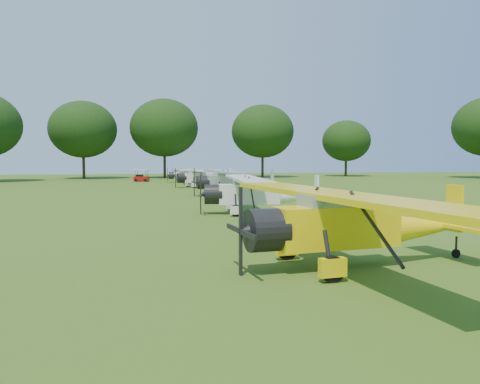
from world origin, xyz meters
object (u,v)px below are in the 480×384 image
Objects in this scene: aircraft_6 at (188,174)px; golf_cart at (141,178)px; aircraft_2 at (354,219)px; aircraft_7 at (190,172)px; aircraft_4 at (233,180)px; aircraft_5 at (203,176)px; aircraft_3 at (258,191)px.

golf_cart is (-6.09, 3.94, -0.55)m from aircraft_6.
golf_cart is at bearing 89.96° from aircraft_2.
aircraft_2 is at bearing -92.57° from aircraft_7.
aircraft_7 is (-0.17, 33.84, -0.28)m from aircraft_4.
aircraft_7 is 10.10m from golf_cart.
golf_cart is at bearing -138.24° from aircraft_7.
aircraft_5 is at bearing -93.29° from aircraft_7.
aircraft_6 is 7.27m from golf_cart.
golf_cart is (-7.39, -6.86, -0.51)m from aircraft_7.
aircraft_2 is 60.26m from aircraft_7.
aircraft_6 is at bearing 82.65° from aircraft_5.
aircraft_6 is (-0.47, 10.78, -0.12)m from aircraft_5.
aircraft_3 is at bearing -92.34° from aircraft_7.
aircraft_4 is (1.20, 13.29, 0.04)m from aircraft_3.
aircraft_6 is (-1.47, 23.05, -0.24)m from aircraft_4.
aircraft_7 reaches higher than golf_cart.
aircraft_3 reaches higher than aircraft_6.
aircraft_5 is (-1.00, 12.27, -0.11)m from aircraft_4.
aircraft_5 is (0.72, 38.66, -0.14)m from aircraft_2.
aircraft_3 is 13.34m from aircraft_4.
aircraft_3 is at bearing -100.32° from aircraft_5.
golf_cart is at bearing 150.53° from aircraft_6.
aircraft_7 is (0.83, 21.58, -0.16)m from aircraft_5.
aircraft_6 is at bearing -15.36° from golf_cart.
aircraft_6 is 10.87m from aircraft_7.
golf_cart is at bearing 104.62° from aircraft_3.
aircraft_5 reaches higher than golf_cart.
aircraft_5 is 4.89× the size of golf_cart.
aircraft_3 reaches higher than aircraft_5.
aircraft_2 is 13.12m from aircraft_3.
aircraft_4 is at bearing -56.81° from golf_cart.
aircraft_3 is 5.18× the size of golf_cart.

